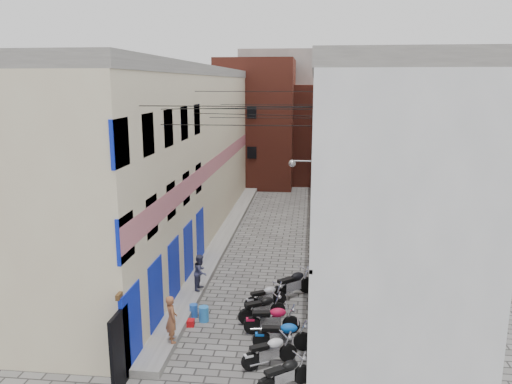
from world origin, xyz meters
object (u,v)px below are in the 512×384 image
(motorcycle_a, at_px, (284,373))
(water_jug_far, at_px, (194,311))
(motorcycle_b, at_px, (269,350))
(red_crate, at_px, (189,323))
(motorcycle_d, at_px, (272,318))
(motorcycle_e, at_px, (262,307))
(motorcycle_f, at_px, (265,296))
(person_a, at_px, (172,319))
(water_jug_near, at_px, (204,314))
(motorcycle_c, at_px, (282,334))
(motorcycle_g, at_px, (293,283))
(person_b, at_px, (201,272))

(motorcycle_a, distance_m, water_jug_far, 5.26)
(motorcycle_b, relative_size, red_crate, 4.82)
(motorcycle_d, distance_m, motorcycle_e, 0.96)
(motorcycle_f, distance_m, red_crate, 3.02)
(water_jug_far, bearing_deg, motorcycle_d, -17.18)
(motorcycle_e, xyz_separation_m, motorcycle_f, (0.03, 1.01, -0.03))
(person_a, bearing_deg, water_jug_near, -46.85)
(person_a, xyz_separation_m, water_jug_far, (0.15, 2.21, -0.77))
(motorcycle_b, xyz_separation_m, water_jug_near, (-2.52, 2.55, -0.24))
(person_a, bearing_deg, motorcycle_c, -114.68)
(motorcycle_c, distance_m, motorcycle_g, 3.99)
(motorcycle_d, relative_size, person_a, 1.25)
(motorcycle_d, relative_size, motorcycle_e, 1.06)
(motorcycle_f, bearing_deg, motorcycle_d, -20.03)
(motorcycle_b, relative_size, motorcycle_f, 1.04)
(motorcycle_b, xyz_separation_m, person_a, (-3.10, 0.63, 0.50))
(motorcycle_f, xyz_separation_m, water_jug_far, (-2.48, -0.99, -0.26))
(red_crate, bearing_deg, motorcycle_c, -20.00)
(motorcycle_a, relative_size, motorcycle_d, 0.91)
(motorcycle_b, xyz_separation_m, motorcycle_f, (-0.48, 3.83, -0.02))
(motorcycle_b, height_order, water_jug_near, motorcycle_b)
(motorcycle_c, height_order, water_jug_near, motorcycle_c)
(motorcycle_c, bearing_deg, red_crate, -113.86)
(motorcycle_a, distance_m, motorcycle_e, 4.07)
(motorcycle_a, bearing_deg, motorcycle_c, 148.71)
(person_a, bearing_deg, motorcycle_a, -145.86)
(water_jug_far, bearing_deg, person_a, -93.89)
(motorcycle_b, distance_m, water_jug_near, 3.59)
(motorcycle_d, xyz_separation_m, water_jug_near, (-2.43, 0.59, -0.28))
(motorcycle_c, xyz_separation_m, motorcycle_g, (0.17, 3.99, 0.04))
(motorcycle_b, relative_size, motorcycle_g, 0.87)
(motorcycle_c, height_order, motorcycle_e, motorcycle_c)
(motorcycle_g, xyz_separation_m, person_a, (-3.60, -4.30, 0.42))
(motorcycle_d, distance_m, person_a, 3.32)
(motorcycle_g, bearing_deg, red_crate, -93.33)
(motorcycle_e, height_order, water_jug_near, motorcycle_e)
(motorcycle_c, bearing_deg, motorcycle_d, -161.71)
(motorcycle_b, bearing_deg, person_b, -176.23)
(motorcycle_c, distance_m, motorcycle_d, 1.09)
(motorcycle_e, distance_m, person_b, 3.24)
(motorcycle_b, height_order, motorcycle_f, motorcycle_b)
(motorcycle_c, distance_m, person_b, 5.11)
(motorcycle_g, distance_m, red_crate, 4.46)
(person_b, bearing_deg, person_a, -174.56)
(motorcycle_g, bearing_deg, person_b, -128.83)
(motorcycle_e, height_order, motorcycle_g, motorcycle_g)
(motorcycle_b, bearing_deg, person_a, -131.11)
(motorcycle_d, relative_size, red_crate, 5.18)
(motorcycle_b, distance_m, motorcycle_c, 1.00)
(motorcycle_a, xyz_separation_m, motorcycle_d, (-0.59, 3.08, 0.05))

